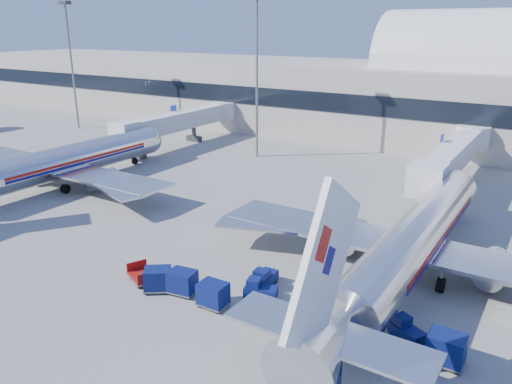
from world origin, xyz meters
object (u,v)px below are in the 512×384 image
Objects in this scene: mast_far_west at (70,47)px; tug_lead at (259,290)px; tug_right at (406,330)px; airliner_mid at (56,164)px; tug_left at (264,278)px; jetbridge_near at (456,154)px; cart_train_a at (213,294)px; mast_west at (257,53)px; cart_train_c at (158,279)px; cart_solo_near at (322,377)px; airliner_main at (412,242)px; cart_solo_far at (446,349)px; cart_train_b at (182,282)px; cart_open_red at (143,277)px; jetbridge_mid at (185,120)px.

tug_lead is (62.02, -34.36, -14.11)m from mast_far_west.
airliner_mid is at bearing -163.29° from tug_right.
jetbridge_near is at bearing -14.52° from tug_left.
tug_right is at bearing 13.59° from cart_train_a.
cart_train_a is (31.91, -11.48, -1.98)m from airliner_mid.
mast_west reaches higher than tug_left.
tug_left is 7.74m from cart_train_c.
mast_far_west is 8.84× the size of cart_solo_near.
tug_right is 1.20× the size of cart_train_a.
cart_train_a is at bearing -137.73° from tug_right.
tug_right is (2.22, -8.16, -2.27)m from airliner_main.
tug_left is at bearing 171.66° from cart_solo_far.
cart_train_b is (-10.62, -37.55, -2.99)m from jetbridge_near.
cart_train_c is (15.20, -37.40, -13.85)m from mast_west.
cart_train_b is at bearing 127.67° from tug_left.
cart_train_b reaches higher than tug_right.
airliner_main is 14.72× the size of tug_lead.
cart_train_b is at bearing 142.30° from cart_solo_near.
airliner_mid is 30.57m from mast_west.
mast_far_west is (-67.60, -0.81, 10.86)m from jetbridge_near.
mast_far_west is 66.53m from cart_open_red.
mast_far_west is 71.02m from tug_left.
cart_open_red is (-18.87, -3.42, -0.21)m from tug_right.
airliner_mid is at bearing -42.32° from mast_far_west.
cart_train_b is at bearing -15.81° from cart_train_c.
cart_solo_near is (69.89, -40.79, -13.79)m from mast_far_west.
cart_solo_far reaches higher than cart_train_b.
cart_solo_far is (12.78, -0.40, 0.32)m from tug_lead.
tug_left is at bearing -12.30° from airliner_mid.
cart_solo_near reaches higher than cart_train_c.
airliner_main reaches higher than tug_lead.
airliner_main is 16.79× the size of cart_train_b.
cart_solo_far is (2.58, -1.11, 0.35)m from tug_right.
cart_train_a is at bearing -145.56° from tug_lead.
mast_far_west is 71.75m from cart_train_a.
cart_train_c is at bearing -140.43° from tug_right.
cart_solo_near is at bearing -129.02° from cart_solo_far.
airliner_main is 51.62m from jetbridge_mid.
mast_far_west is 68.10m from cart_train_c.
cart_train_a is 2.94m from cart_train_b.
jetbridge_mid reaches higher than cart_open_red.
mast_west is 8.09× the size of cart_open_red.
airliner_mid is 18.16× the size of cart_train_a.
jetbridge_near is at bearing 0.00° from jetbridge_mid.
cart_train_b is at bearing -105.80° from jetbridge_near.
jetbridge_near is 36.41m from cart_solo_far.
cart_open_red is at bearing -110.61° from jetbridge_near.
cart_train_a is at bearing -101.50° from jetbridge_near.
tug_lead is at bearing -163.13° from tug_left.
jetbridge_near is 34.30m from tug_left.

